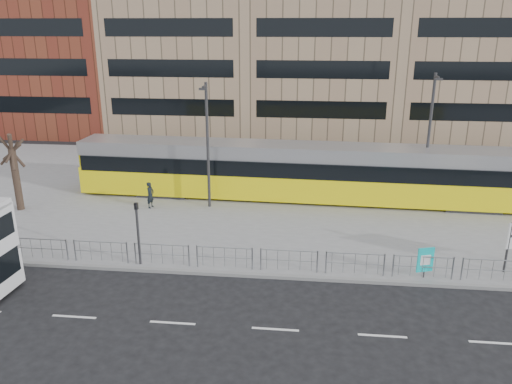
# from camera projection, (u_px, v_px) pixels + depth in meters

# --- Properties ---
(ground) EXTENTS (120.00, 120.00, 0.00)m
(ground) POSITION_uv_depth(u_px,v_px,m) (238.00, 277.00, 22.93)
(ground) COLOR black
(ground) RESTS_ON ground
(plaza) EXTENTS (64.00, 24.00, 0.15)m
(plaza) POSITION_uv_depth(u_px,v_px,m) (263.00, 193.00, 34.22)
(plaza) COLOR gray
(plaza) RESTS_ON ground
(kerb) EXTENTS (64.00, 0.25, 0.17)m
(kerb) POSITION_uv_depth(u_px,v_px,m) (238.00, 275.00, 22.96)
(kerb) COLOR gray
(kerb) RESTS_ON ground
(building_row) EXTENTS (70.40, 18.40, 31.20)m
(building_row) POSITION_uv_depth(u_px,v_px,m) (299.00, 5.00, 50.99)
(building_row) COLOR brown
(building_row) RESTS_ON ground
(pedestrian_barrier) EXTENTS (32.07, 0.07, 1.10)m
(pedestrian_barrier) POSITION_uv_depth(u_px,v_px,m) (282.00, 255.00, 22.89)
(pedestrian_barrier) COLOR gray
(pedestrian_barrier) RESTS_ON plaza
(road_markings) EXTENTS (62.00, 0.12, 0.01)m
(road_markings) POSITION_uv_depth(u_px,v_px,m) (249.00, 328.00, 19.06)
(road_markings) COLOR white
(road_markings) RESTS_ON ground
(tram) EXTENTS (30.77, 4.02, 3.62)m
(tram) POSITION_uv_depth(u_px,v_px,m) (312.00, 172.00, 32.20)
(tram) COLOR #FFEC0D
(tram) RESTS_ON plaza
(ad_panel) EXTENTS (0.76, 0.28, 1.45)m
(ad_panel) POSITION_uv_depth(u_px,v_px,m) (425.00, 260.00, 22.29)
(ad_panel) COLOR #2D2D30
(ad_panel) RESTS_ON plaza
(pedestrian) EXTENTS (0.55, 0.69, 1.64)m
(pedestrian) POSITION_uv_depth(u_px,v_px,m) (150.00, 195.00, 30.98)
(pedestrian) COLOR black
(pedestrian) RESTS_ON plaza
(traffic_light_west) EXTENTS (0.20, 0.23, 3.10)m
(traffic_light_west) POSITION_uv_depth(u_px,v_px,m) (138.00, 226.00, 23.22)
(traffic_light_west) COLOR #2D2D30
(traffic_light_west) RESTS_ON plaza
(lamp_post_west) EXTENTS (0.45, 1.04, 7.70)m
(lamp_post_west) POSITION_uv_depth(u_px,v_px,m) (207.00, 141.00, 30.01)
(lamp_post_west) COLOR #2D2D30
(lamp_post_west) RESTS_ON plaza
(lamp_post_east) EXTENTS (0.45, 1.04, 8.16)m
(lamp_post_east) POSITION_uv_depth(u_px,v_px,m) (429.00, 134.00, 30.71)
(lamp_post_east) COLOR #2D2D30
(lamp_post_east) RESTS_ON plaza
(bare_tree) EXTENTS (3.80, 3.80, 6.70)m
(bare_tree) POSITION_uv_depth(u_px,v_px,m) (9.00, 131.00, 29.36)
(bare_tree) COLOR #31241B
(bare_tree) RESTS_ON plaza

